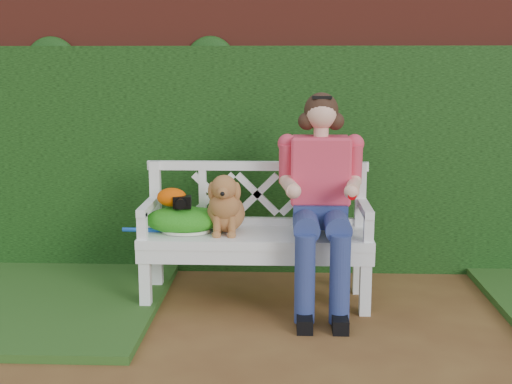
{
  "coord_description": "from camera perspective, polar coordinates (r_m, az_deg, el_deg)",
  "views": [
    {
      "loc": [
        -0.29,
        -3.45,
        1.57
      ],
      "look_at": [
        -0.47,
        0.92,
        0.75
      ],
      "focal_mm": 48.0,
      "sensor_mm": 36.0,
      "label": 1
    }
  ],
  "objects": [
    {
      "name": "seated_woman",
      "position": [
        4.44,
        5.37,
        -0.96
      ],
      "size": [
        0.79,
        0.91,
        1.36
      ],
      "primitive_type": null,
      "rotation": [
        0.0,
        0.0,
        0.32
      ],
      "color": "#FF374F",
      "rests_on": "ground"
    },
    {
      "name": "garden_bench",
      "position": [
        4.57,
        -0.0,
        -6.3
      ],
      "size": [
        1.6,
        0.65,
        0.48
      ],
      "primitive_type": null,
      "rotation": [
        0.0,
        0.0,
        0.03
      ],
      "color": "white",
      "rests_on": "ground"
    },
    {
      "name": "ivy_hedge",
      "position": [
        5.19,
        5.56,
        2.59
      ],
      "size": [
        10.0,
        0.18,
        1.7
      ],
      "primitive_type": "cube",
      "color": "#29641F",
      "rests_on": "ground"
    },
    {
      "name": "ground",
      "position": [
        3.8,
        6.73,
        -13.84
      ],
      "size": [
        60.0,
        60.0,
        0.0
      ],
      "primitive_type": "plane",
      "color": "brown"
    },
    {
      "name": "green_bag",
      "position": [
        4.54,
        -6.15,
        -2.25
      ],
      "size": [
        0.54,
        0.45,
        0.17
      ],
      "primitive_type": null,
      "rotation": [
        0.0,
        0.0,
        0.15
      ],
      "color": "#168F16",
      "rests_on": "garden_bench"
    },
    {
      "name": "baseball_glove",
      "position": [
        4.52,
        -7.04,
        -0.43
      ],
      "size": [
        0.23,
        0.19,
        0.12
      ],
      "primitive_type": "ellipsoid",
      "rotation": [
        0.0,
        0.0,
        -0.29
      ],
      "color": "#DC4B02",
      "rests_on": "green_bag"
    },
    {
      "name": "dog",
      "position": [
        4.46,
        -2.56,
        -0.88
      ],
      "size": [
        0.34,
        0.42,
        0.4
      ],
      "primitive_type": null,
      "rotation": [
        0.0,
        0.0,
        0.22
      ],
      "color": "#AD8239",
      "rests_on": "garden_bench"
    },
    {
      "name": "camera_item",
      "position": [
        4.48,
        -6.17,
        -0.83
      ],
      "size": [
        0.12,
        0.1,
        0.08
      ],
      "primitive_type": "cube",
      "rotation": [
        0.0,
        0.0,
        0.09
      ],
      "color": "black",
      "rests_on": "green_bag"
    },
    {
      "name": "tennis_racket",
      "position": [
        4.53,
        -6.22,
        -3.18
      ],
      "size": [
        0.66,
        0.47,
        0.03
      ],
      "primitive_type": null,
      "rotation": [
        0.0,
        0.0,
        -0.41
      ],
      "color": "white",
      "rests_on": "garden_bench"
    },
    {
      "name": "brick_wall",
      "position": [
        5.38,
        5.48,
        5.55
      ],
      "size": [
        10.0,
        0.3,
        2.2
      ],
      "primitive_type": "cube",
      "color": "maroon",
      "rests_on": "ground"
    }
  ]
}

